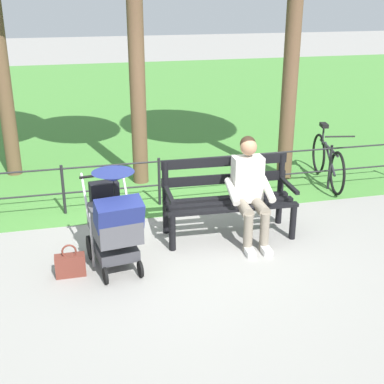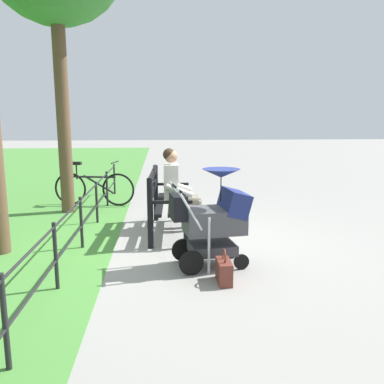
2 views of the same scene
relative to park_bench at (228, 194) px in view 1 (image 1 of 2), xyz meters
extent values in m
plane|color=gray|center=(0.65, 0.12, -0.53)|extent=(60.00, 60.00, 0.00)
cube|color=#478438|center=(0.65, -8.68, -0.52)|extent=(40.00, 16.00, 0.01)
cube|color=black|center=(0.00, -0.06, -0.08)|extent=(1.60, 0.16, 0.04)
cube|color=black|center=(0.00, 0.12, -0.08)|extent=(1.60, 0.16, 0.04)
cube|color=black|center=(0.01, 0.29, -0.08)|extent=(1.60, 0.16, 0.04)
cube|color=black|center=(-0.01, -0.16, 0.14)|extent=(1.60, 0.10, 0.12)
cube|color=black|center=(-0.01, -0.16, 0.37)|extent=(1.60, 0.10, 0.12)
cylinder|color=black|center=(-0.74, 0.35, -0.30)|extent=(0.08, 0.08, 0.45)
cylinder|color=black|center=(-0.76, -0.13, -0.05)|extent=(0.08, 0.08, 0.95)
cube|color=black|center=(-0.74, 0.15, 0.10)|extent=(0.07, 0.56, 0.04)
cylinder|color=black|center=(0.76, 0.28, -0.30)|extent=(0.08, 0.08, 0.45)
cylinder|color=black|center=(0.74, -0.19, -0.05)|extent=(0.08, 0.08, 0.95)
cube|color=black|center=(0.75, 0.08, 0.10)|extent=(0.07, 0.56, 0.04)
cylinder|color=slate|center=(-0.30, 0.34, -0.06)|extent=(0.16, 0.41, 0.14)
cylinder|color=slate|center=(-0.10, 0.33, -0.06)|extent=(0.16, 0.41, 0.14)
cylinder|color=slate|center=(-0.29, 0.54, -0.29)|extent=(0.11, 0.11, 0.47)
cylinder|color=slate|center=(-0.09, 0.53, -0.29)|extent=(0.11, 0.11, 0.47)
cube|color=silver|center=(-0.29, 0.62, -0.49)|extent=(0.11, 0.22, 0.07)
cube|color=silver|center=(-0.09, 0.61, -0.49)|extent=(0.11, 0.22, 0.07)
cube|color=beige|center=(-0.21, 0.12, 0.22)|extent=(0.37, 0.23, 0.56)
cylinder|color=beige|center=(-0.42, 0.24, 0.12)|extent=(0.11, 0.43, 0.23)
cylinder|color=beige|center=(0.02, 0.23, 0.12)|extent=(0.11, 0.43, 0.23)
sphere|color=#A37556|center=(-0.21, 0.12, 0.62)|extent=(0.20, 0.20, 0.20)
sphere|color=black|center=(-0.21, 0.09, 0.65)|extent=(0.19, 0.19, 0.19)
cylinder|color=black|center=(1.27, 0.21, -0.39)|extent=(0.07, 0.28, 0.28)
cylinder|color=black|center=(1.72, 0.27, -0.39)|extent=(0.07, 0.28, 0.28)
cylinder|color=black|center=(1.22, 0.81, -0.44)|extent=(0.05, 0.18, 0.18)
cylinder|color=black|center=(1.60, 0.86, -0.44)|extent=(0.05, 0.18, 0.18)
cube|color=#38383D|center=(1.45, 0.54, -0.31)|extent=(0.49, 0.57, 0.12)
cylinder|color=silver|center=(1.24, 0.41, -0.20)|extent=(0.03, 0.03, 0.65)
cylinder|color=silver|center=(1.70, 0.47, -0.20)|extent=(0.03, 0.03, 0.65)
cube|color=#47474C|center=(1.45, 0.56, 0.02)|extent=(0.55, 0.74, 0.28)
cube|color=navy|center=(1.42, 0.80, 0.22)|extent=(0.52, 0.37, 0.33)
cylinder|color=black|center=(1.51, 0.12, 0.42)|extent=(0.52, 0.10, 0.03)
cylinder|color=silver|center=(1.27, 0.19, 0.22)|extent=(0.07, 0.30, 0.49)
cylinder|color=silver|center=(1.73, 0.25, 0.22)|extent=(0.07, 0.30, 0.49)
cone|color=navy|center=(1.44, 0.64, 0.57)|extent=(0.50, 0.50, 0.10)
cylinder|color=black|center=(1.44, 0.64, 0.39)|extent=(0.01, 0.01, 0.30)
cube|color=black|center=(1.51, 0.14, 0.20)|extent=(0.34, 0.20, 0.28)
cube|color=brown|center=(1.95, 0.60, -0.41)|extent=(0.32, 0.14, 0.24)
torus|color=brown|center=(1.95, 0.60, -0.24)|extent=(0.16, 0.02, 0.16)
cylinder|color=black|center=(-1.99, -1.12, -0.18)|extent=(0.04, 0.04, 0.70)
cylinder|color=black|center=(-0.67, -1.12, -0.18)|extent=(0.04, 0.04, 0.70)
cylinder|color=black|center=(0.65, -1.12, -0.18)|extent=(0.04, 0.04, 0.70)
cylinder|color=black|center=(1.97, -1.12, -0.18)|extent=(0.04, 0.04, 0.70)
cylinder|color=black|center=(0.65, -1.12, 0.12)|extent=(7.93, 0.02, 0.02)
cylinder|color=black|center=(0.65, -1.12, -0.23)|extent=(7.93, 0.02, 0.02)
cylinder|color=brown|center=(-1.54, -1.79, 1.31)|extent=(0.24, 0.24, 3.68)
cylinder|color=brown|center=(0.77, -2.13, 1.33)|extent=(0.24, 0.24, 3.71)
cylinder|color=brown|center=(2.76, -3.03, 1.06)|extent=(0.24, 0.24, 3.17)
torus|color=black|center=(-1.99, -0.90, -0.20)|extent=(0.17, 0.66, 0.66)
torus|color=black|center=(-2.19, -1.88, -0.20)|extent=(0.17, 0.66, 0.66)
cylinder|color=#232328|center=(-2.09, -1.39, 0.05)|extent=(0.21, 0.89, 0.04)
cylinder|color=#232328|center=(-2.07, -1.29, -0.10)|extent=(0.16, 0.62, 0.38)
cylinder|color=#232328|center=(-2.16, -1.73, 0.15)|extent=(0.03, 0.03, 0.30)
cube|color=black|center=(-2.16, -1.73, 0.32)|extent=(0.14, 0.22, 0.06)
cylinder|color=black|center=(-2.00, -0.94, 0.35)|extent=(0.44, 0.11, 0.02)
camera|label=1|loc=(1.87, 5.71, 2.37)|focal=48.92mm
camera|label=2|loc=(5.83, -0.06, 1.16)|focal=36.68mm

